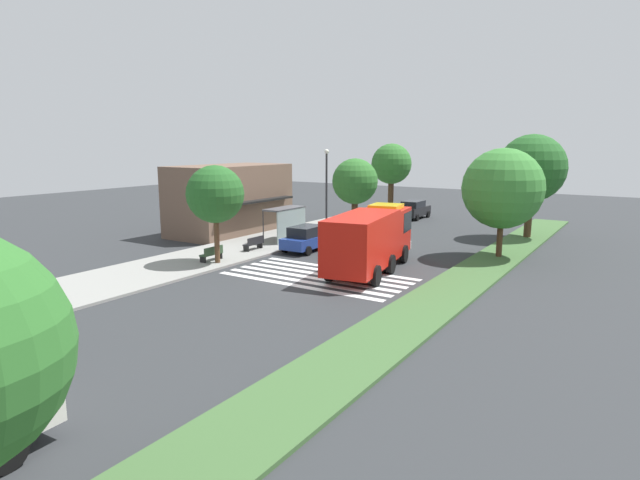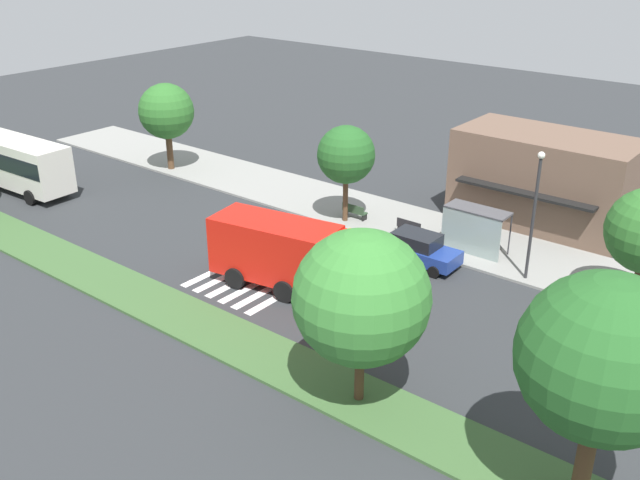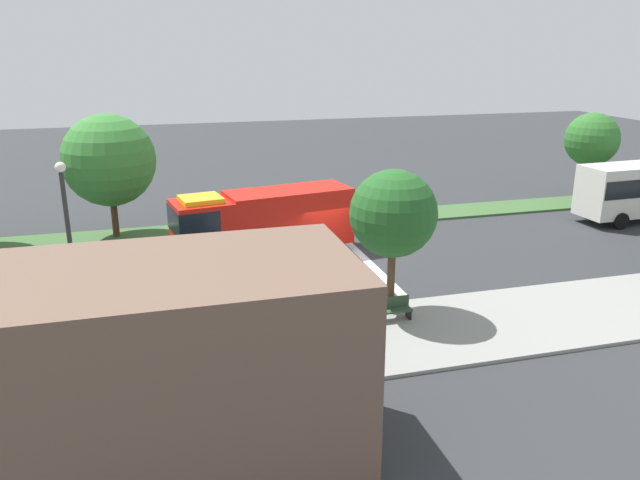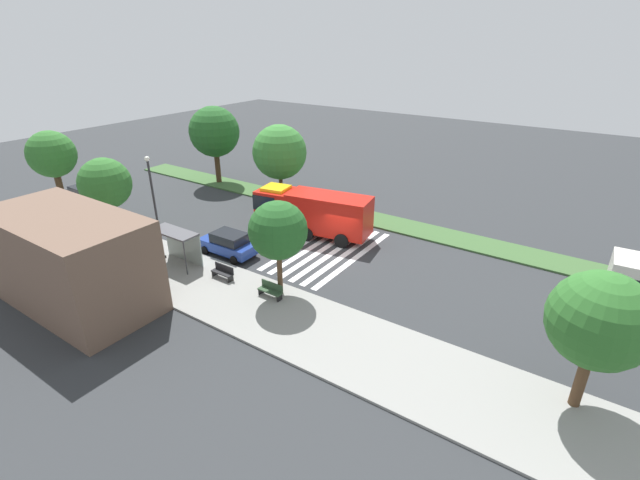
% 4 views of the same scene
% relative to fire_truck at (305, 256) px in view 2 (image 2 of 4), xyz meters
% --- Properties ---
extents(ground_plane, '(120.00, 120.00, 0.00)m').
position_rel_fire_truck_xyz_m(ground_plane, '(-3.47, 1.76, -2.00)').
color(ground_plane, '#2D3033').
extents(sidewalk, '(60.00, 5.76, 0.14)m').
position_rel_fire_truck_xyz_m(sidewalk, '(-3.47, 10.38, -1.93)').
color(sidewalk, gray).
rests_on(sidewalk, ground_plane).
extents(median_strip, '(60.00, 3.00, 0.14)m').
position_rel_fire_truck_xyz_m(median_strip, '(-3.47, -5.47, -1.93)').
color(median_strip, '#3D6033').
rests_on(median_strip, ground_plane).
extents(crosswalk, '(4.95, 10.32, 0.01)m').
position_rel_fire_truck_xyz_m(crosswalk, '(-2.97, 1.76, -1.99)').
color(crosswalk, silver).
rests_on(crosswalk, ground_plane).
extents(fire_truck, '(9.70, 4.15, 3.55)m').
position_rel_fire_truck_xyz_m(fire_truck, '(0.00, 0.00, 0.00)').
color(fire_truck, red).
rests_on(fire_truck, ground_plane).
extents(parked_car_west, '(4.35, 2.13, 1.73)m').
position_rel_fire_truck_xyz_m(parked_car_west, '(2.66, 6.30, -1.11)').
color(parked_car_west, navy).
rests_on(parked_car_west, ground_plane).
extents(transit_bus, '(10.42, 3.25, 3.57)m').
position_rel_fire_truck_xyz_m(transit_bus, '(-25.30, -0.82, 0.12)').
color(transit_bus, silver).
rests_on(transit_bus, ground_plane).
extents(bus_stop_shelter, '(3.50, 1.40, 2.46)m').
position_rel_fire_truck_xyz_m(bus_stop_shelter, '(4.34, 9.19, -0.11)').
color(bus_stop_shelter, '#4C4C51').
rests_on(bus_stop_shelter, sidewalk).
extents(bench_near_shelter, '(1.60, 0.50, 0.90)m').
position_rel_fire_truck_xyz_m(bench_near_shelter, '(0.34, 9.15, -1.40)').
color(bench_near_shelter, black).
rests_on(bench_near_shelter, sidewalk).
extents(bench_west_of_shelter, '(1.60, 0.50, 0.90)m').
position_rel_fire_truck_xyz_m(bench_west_of_shelter, '(-3.67, 9.15, -1.40)').
color(bench_west_of_shelter, '#2D472D').
rests_on(bench_west_of_shelter, sidewalk).
extents(street_lamp, '(0.36, 0.36, 6.72)m').
position_rel_fire_truck_xyz_m(street_lamp, '(8.00, 8.10, 2.07)').
color(street_lamp, '#2D2D30').
rests_on(street_lamp, sidewalk).
extents(storefront_building, '(10.30, 5.95, 5.56)m').
position_rel_fire_truck_xyz_m(storefront_building, '(5.44, 15.82, 0.78)').
color(storefront_building, brown).
rests_on(storefront_building, ground_plane).
extents(sidewalk_tree_far_west, '(3.97, 3.97, 6.29)m').
position_rel_fire_truck_xyz_m(sidewalk_tree_far_west, '(-19.99, 8.50, 2.42)').
color(sidewalk_tree_far_west, '#513823').
rests_on(sidewalk_tree_far_west, sidewalk).
extents(sidewalk_tree_west, '(3.46, 3.46, 5.91)m').
position_rel_fire_truck_xyz_m(sidewalk_tree_west, '(-3.88, 8.50, 2.31)').
color(sidewalk_tree_west, '#513823').
rests_on(sidewalk_tree_west, sidewalk).
extents(median_tree_west, '(5.08, 5.08, 6.90)m').
position_rel_fire_truck_xyz_m(median_tree_west, '(7.25, -5.47, 2.50)').
color(median_tree_west, '#47301E').
rests_on(median_tree_west, median_strip).
extents(median_tree_center, '(5.11, 5.11, 7.87)m').
position_rel_fire_truck_xyz_m(median_tree_center, '(15.76, -5.47, 3.43)').
color(median_tree_center, '#47301E').
rests_on(median_tree_center, median_strip).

